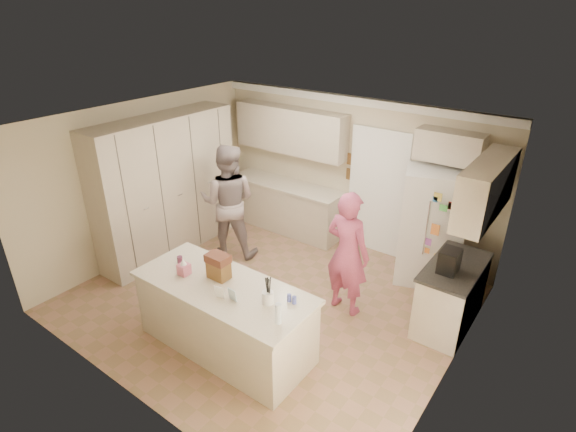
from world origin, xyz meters
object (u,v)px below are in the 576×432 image
Objects in this scene: tissue_box at (184,269)px; teen_boy at (228,202)px; refrigerator at (431,227)px; coffee_maker at (449,261)px; dollhouse_body at (219,270)px; island_base at (225,318)px; teen_girl at (347,253)px; utensil_crock at (268,298)px.

teen_boy is (-1.01, 1.86, -0.02)m from tissue_box.
refrigerator is 1.27m from coffee_maker.
refrigerator is at bearing 61.29° from dollhouse_body.
coffee_maker is 3.28m from tissue_box.
island_base is at bearing -137.17° from coffee_maker.
island_base is 1.23× the size of teen_girl.
refrigerator is 3.68m from tissue_box.
dollhouse_body reaches higher than utensil_crock.
coffee_maker is at bearing 153.15° from teen_boy.
utensil_crock is 0.80m from dollhouse_body.
utensil_crock is at bearing 88.83° from teen_girl.
teen_girl is (0.15, 1.53, -0.10)m from utensil_crock.
refrigerator reaches higher than utensil_crock.
refrigerator is at bearing 64.39° from island_base.
utensil_crock is at bearing -124.65° from refrigerator.
utensil_crock reaches higher than tissue_box.
teen_boy is at bearing -177.83° from coffee_maker.
utensil_crock is at bearing 7.13° from tissue_box.
island_base is 0.86m from utensil_crock.
teen_girl is (1.35, 1.68, -0.10)m from tissue_box.
dollhouse_body is (0.40, 0.20, 0.04)m from tissue_box.
tissue_box is 0.54× the size of dollhouse_body.
tissue_box is at bearing 89.37° from teen_boy.
tissue_box is (-1.20, -0.15, -0.00)m from utensil_crock.
teen_boy is (-1.41, 1.66, -0.06)m from dollhouse_body.
refrigerator reaches higher than dollhouse_body.
teen_boy is (-3.61, -0.14, -0.09)m from coffee_maker.
teen_boy reaches higher than refrigerator.
dollhouse_body is at bearing 26.57° from tissue_box.
teen_girl is (2.36, -0.18, -0.08)m from teen_boy.
refrigerator is at bearing 119.29° from coffee_maker.
tissue_box is at bearing -142.43° from coffee_maker.
tissue_box is 0.07× the size of teen_boy.
teen_boy reaches higher than island_base.
dollhouse_body reaches higher than island_base.
refrigerator is at bearing 57.32° from tissue_box.
utensil_crock is (-1.40, -1.85, -0.07)m from coffee_maker.
coffee_maker is at bearing -160.98° from teen_girl.
coffee_maker is 3.61m from teen_boy.
island_base is at bearing -135.32° from refrigerator.
coffee_maker is 1.15× the size of dollhouse_body.
coffee_maker is 0.14× the size of island_base.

